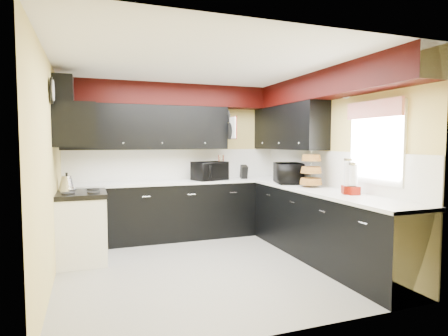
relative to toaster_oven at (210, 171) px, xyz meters
name	(u,v)px	position (x,y,z in m)	size (l,w,h in m)	color
ground	(209,266)	(-0.48, -1.43, -1.09)	(3.60, 3.60, 0.00)	gray
wall_back	(176,161)	(-0.48, 0.37, 0.16)	(3.60, 0.06, 2.50)	#E0C666
wall_right	(330,165)	(1.32, -1.43, 0.16)	(0.06, 3.60, 2.50)	#E0C666
wall_left	(49,172)	(-2.28, -1.43, 0.16)	(0.06, 3.60, 2.50)	#E0C666
ceiling	(208,66)	(-0.48, -1.43, 1.41)	(3.60, 3.60, 0.06)	white
cab_back	(181,210)	(-0.48, 0.07, -0.64)	(3.60, 0.60, 0.90)	black
cab_right	(324,227)	(1.02, -1.73, -0.64)	(0.60, 3.00, 0.90)	black
counter_back	(181,182)	(-0.48, 0.07, -0.17)	(3.62, 0.64, 0.04)	white
counter_right	(324,192)	(1.02, -1.73, -0.17)	(0.64, 3.02, 0.04)	white
splash_back	(177,164)	(-0.48, 0.36, 0.10)	(3.60, 0.02, 0.50)	white
splash_right	(330,169)	(1.31, -1.43, 0.10)	(0.02, 3.60, 0.50)	white
upper_back	(148,127)	(-0.98, 0.20, 0.71)	(2.60, 0.35, 0.70)	black
upper_right	(288,128)	(1.15, -0.53, 0.71)	(0.35, 1.80, 0.70)	black
soffit_back	(178,95)	(-0.48, 0.19, 1.23)	(3.60, 0.36, 0.35)	black
soffit_right	(329,85)	(1.14, -1.61, 1.23)	(0.36, 3.24, 0.35)	black
stove	(82,229)	(-1.98, -0.68, -0.66)	(0.60, 0.75, 0.86)	white
cooktop	(81,194)	(-1.98, -0.68, -0.20)	(0.62, 0.77, 0.06)	black
hood	(75,125)	(-2.03, -0.68, 0.69)	(0.50, 0.78, 0.55)	black
hood_duct	(63,92)	(-2.16, -0.68, 1.11)	(0.24, 0.40, 0.40)	black
window	(376,144)	(1.31, -2.33, 0.46)	(0.03, 0.86, 0.96)	white
valance	(373,109)	(1.25, -2.33, 0.86)	(0.04, 0.88, 0.20)	red
pan_top	(227,116)	(0.34, 0.12, 0.91)	(0.03, 0.22, 0.40)	black
pan_mid	(230,131)	(0.34, -0.01, 0.66)	(0.03, 0.28, 0.46)	black
pan_low	(224,133)	(0.34, 0.25, 0.63)	(0.03, 0.24, 0.42)	black
cut_board	(233,128)	(0.35, -0.13, 0.71)	(0.03, 0.26, 0.35)	white
baskets	(311,170)	(1.04, -1.38, 0.09)	(0.27, 0.27, 0.50)	brown
clock	(52,90)	(-2.25, -1.18, 1.06)	(0.03, 0.30, 0.30)	black
deco_plate	(346,89)	(1.29, -1.78, 1.16)	(0.03, 0.24, 0.24)	white
toaster_oven	(210,171)	(0.00, 0.00, 0.00)	(0.52, 0.44, 0.30)	black
microwave	(289,173)	(0.99, -0.85, 0.00)	(0.56, 0.38, 0.31)	black
utensil_crock	(221,174)	(0.21, 0.04, -0.06)	(0.17, 0.17, 0.18)	white
knife_block	(244,172)	(0.62, 0.04, -0.04)	(0.10, 0.14, 0.22)	black
kettle	(67,183)	(-2.16, -0.47, -0.07)	(0.22, 0.22, 0.20)	silver
dispenser_a	(349,177)	(1.07, -2.15, 0.05)	(0.15, 0.15, 0.41)	maroon
dispenser_b	(353,180)	(1.08, -2.22, 0.02)	(0.13, 0.13, 0.35)	#580201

